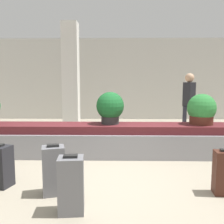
# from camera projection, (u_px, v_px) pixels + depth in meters

# --- Properties ---
(ground_plane) EXTENTS (18.00, 18.00, 0.00)m
(ground_plane) POSITION_uv_depth(u_px,v_px,m) (110.00, 177.00, 3.94)
(ground_plane) COLOR #9E937F
(back_wall) EXTENTS (18.00, 0.06, 3.20)m
(back_wall) POSITION_uv_depth(u_px,v_px,m) (115.00, 79.00, 9.98)
(back_wall) COLOR beige
(back_wall) RESTS_ON ground_plane
(carousel) EXTENTS (7.30, 0.80, 0.64)m
(carousel) POSITION_uv_depth(u_px,v_px,m) (112.00, 140.00, 5.10)
(carousel) COLOR gray
(carousel) RESTS_ON ground_plane
(pillar) EXTENTS (0.45, 0.45, 3.20)m
(pillar) POSITION_uv_depth(u_px,v_px,m) (71.00, 78.00, 7.33)
(pillar) COLOR silver
(pillar) RESTS_ON ground_plane
(suitcase_2) EXTENTS (0.34, 0.31, 0.68)m
(suitcase_2) POSITION_uv_depth(u_px,v_px,m) (54.00, 170.00, 3.31)
(suitcase_2) COLOR slate
(suitcase_2) RESTS_ON ground_plane
(suitcase_3) EXTENTS (0.31, 0.28, 0.68)m
(suitcase_3) POSITION_uv_depth(u_px,v_px,m) (71.00, 185.00, 2.83)
(suitcase_3) COLOR slate
(suitcase_3) RESTS_ON ground_plane
(potted_plant_0) EXTENTS (0.57, 0.57, 0.65)m
(potted_plant_0) POSITION_uv_depth(u_px,v_px,m) (110.00, 108.00, 5.08)
(potted_plant_0) COLOR #2D2D2D
(potted_plant_0) RESTS_ON carousel
(potted_plant_1) EXTENTS (0.57, 0.57, 0.62)m
(potted_plant_1) POSITION_uv_depth(u_px,v_px,m) (202.00, 110.00, 5.02)
(potted_plant_1) COLOR #4C2319
(potted_plant_1) RESTS_ON carousel
(traveler_0) EXTENTS (0.31, 0.36, 1.72)m
(traveler_0) POSITION_uv_depth(u_px,v_px,m) (189.00, 99.00, 6.77)
(traveler_0) COLOR #282833
(traveler_0) RESTS_ON ground_plane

